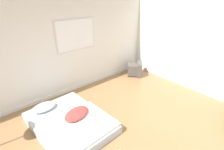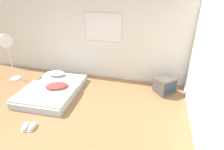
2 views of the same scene
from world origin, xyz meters
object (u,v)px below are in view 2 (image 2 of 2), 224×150
crt_tv (165,85)px  sneaker_pair (29,126)px  mattress_bed (52,89)px  standing_fan (7,48)px

crt_tv → sneaker_pair: 3.44m
mattress_bed → standing_fan: bearing=164.5°
crt_tv → standing_fan: 4.65m
mattress_bed → crt_tv: (2.94, 0.84, 0.10)m
standing_fan → crt_tv: bearing=4.9°
sneaker_pair → standing_fan: (-1.89, 1.77, 0.96)m
sneaker_pair → mattress_bed: bearing=101.5°
mattress_bed → sneaker_pair: 1.35m
crt_tv → sneaker_pair: bearing=-141.0°
sneaker_pair → crt_tv: bearing=39.0°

